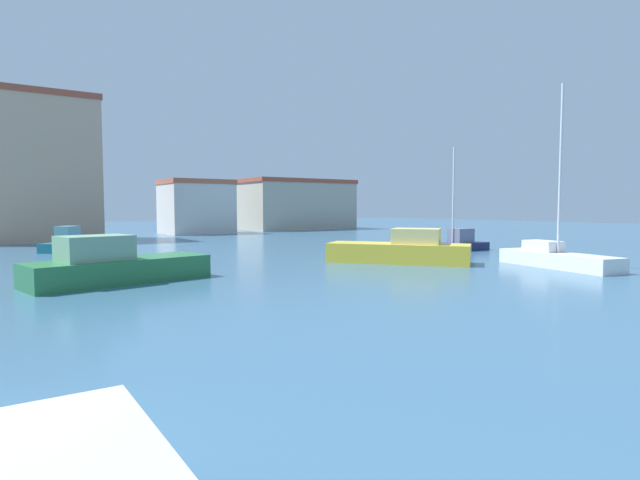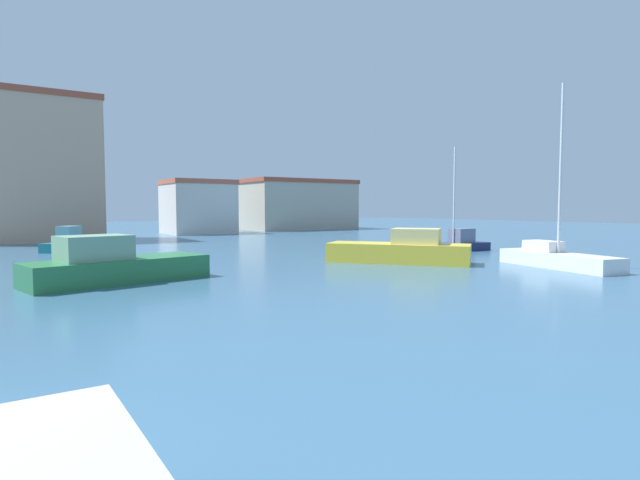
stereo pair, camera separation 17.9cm
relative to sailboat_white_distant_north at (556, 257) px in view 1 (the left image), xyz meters
name	(u,v)px [view 1 (the left image)]	position (x,y,z in m)	size (l,w,h in m)	color
water	(262,256)	(-9.19, 12.54, -0.49)	(160.00, 160.00, 0.00)	#38607F
sailboat_white_distant_north	(556,257)	(0.00, 0.00, 0.00)	(2.82, 6.34, 8.60)	white
motorboat_green_distant_east	(115,266)	(-18.56, 6.40, 0.17)	(6.93, 3.57, 1.82)	#28703D
motorboat_yellow_behind_lamppost	(401,250)	(-4.79, 5.53, 0.16)	(6.11, 6.96, 1.78)	gold
sailboat_navy_outer_mooring	(455,243)	(3.01, 8.87, 0.00)	(5.45, 1.64, 6.72)	#19234C
motorboat_teal_center_channel	(72,243)	(-17.82, 23.00, 0.00)	(4.45, 4.77, 1.64)	#1E707A
warehouse_block	(30,168)	(-19.21, 34.88, 5.60)	(10.22, 7.17, 12.15)	tan
waterfront_apartments	(196,207)	(-3.34, 39.48, 2.41)	(6.90, 6.36, 5.79)	beige
harbor_office	(293,205)	(11.25, 43.40, 2.71)	(13.99, 9.48, 6.38)	#B2A893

